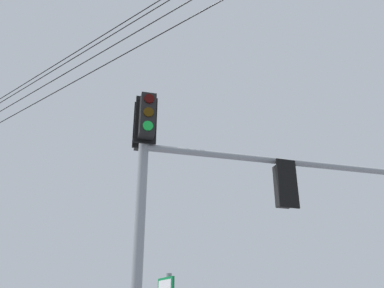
{
  "coord_description": "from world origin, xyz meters",
  "views": [
    {
      "loc": [
        -3.97,
        7.03,
        1.91
      ],
      "look_at": [
        -1.06,
        -0.21,
        5.42
      ],
      "focal_mm": 38.93,
      "sensor_mm": 36.0,
      "label": 1
    }
  ],
  "objects": [
    {
      "name": "signal_mast_assembly",
      "position": [
        -1.02,
        -0.17,
        4.49
      ],
      "size": [
        4.9,
        3.82,
        6.31
      ],
      "color": "gray",
      "rests_on": "ground"
    }
  ]
}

